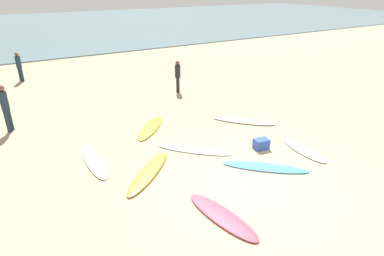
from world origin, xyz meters
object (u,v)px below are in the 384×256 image
Objects in this scene: surfboard_1 at (265,167)px; surfboard_5 at (149,172)px; beachgoer_near at (5,106)px; beach_cooler at (261,144)px; surfboard_0 at (244,121)px; beachgoer_mid at (19,66)px; surfboard_6 at (150,128)px; surfboard_7 at (194,150)px; surfboard_3 at (94,161)px; surfboard_4 at (222,216)px; surfboard_2 at (303,150)px; beachgoer_far at (178,75)px.

surfboard_1 is 1.00× the size of surfboard_5.
beach_cooler is (7.22, -5.99, -0.85)m from beachgoer_near.
beach_cooler is (-0.97, -2.12, 0.13)m from surfboard_0.
beach_cooler is at bearing -156.70° from surfboard_0.
surfboard_6 is at bearing 173.66° from beachgoer_mid.
beachgoer_near is at bearing 145.28° from beachgoer_mid.
surfboard_6 reaches higher than surfboard_7.
beachgoer_near is at bearing 112.65° from surfboard_0.
beach_cooler is at bearing -70.79° from surfboard_7.
beachgoer_near reaches higher than beach_cooler.
surfboard_1 is 5.36m from surfboard_3.
surfboard_4 is 0.89× the size of surfboard_7.
surfboard_3 is at bearing 158.76° from beachgoer_mid.
surfboard_2 is 0.77× the size of surfboard_7.
surfboard_2 is 0.75× the size of surfboard_5.
surfboard_2 is 5.26m from surfboard_5.
surfboard_5 reaches higher than surfboard_0.
surfboard_0 reaches higher than surfboard_1.
surfboard_1 is at bearing -126.17° from beach_cooler.
surfboard_0 is at bearing -81.57° from surfboard_2.
beach_cooler is at bearing 160.41° from surfboard_3.
beachgoer_mid is (-5.34, 14.33, 0.87)m from surfboard_1.
surfboard_3 is at bearing -82.33° from surfboard_1.
surfboard_7 is at bearing -25.43° from surfboard_2.
surfboard_6 is at bearing -3.89° from beachgoer_far.
beachgoer_near is (-2.06, 3.95, 0.99)m from surfboard_3.
surfboard_6 is at bearing -43.69° from surfboard_2.
surfboard_7 is (-1.29, 2.09, 0.00)m from surfboard_1.
surfboard_2 is 1.07× the size of beachgoer_near.
beachgoer_near is at bearing -94.73° from surfboard_1.
surfboard_3 is at bearing 70.86° from surfboard_6.
beachgoer_far reaches higher than surfboard_5.
surfboard_0 is 1.38× the size of beachgoer_near.
surfboard_5 reaches higher than surfboard_7.
surfboard_2 is 1.20× the size of beachgoer_far.
surfboard_1 is at bearing 17.15° from surfboard_4.
surfboard_1 is 4.84m from surfboard_6.
beachgoer_mid is at bearing 91.89° from surfboard_4.
surfboard_7 is (1.19, 3.29, -0.01)m from surfboard_4.
surfboard_6 is (-3.55, 1.32, 0.00)m from surfboard_0.
surfboard_4 is (-4.22, -4.36, -0.00)m from surfboard_0.
surfboard_6 is 5.39m from beachgoer_near.
surfboard_2 is (0.14, -2.99, -0.00)m from surfboard_0.
surfboard_3 is 0.99× the size of surfboard_7.
surfboard_0 is 2.34m from beach_cooler.
beachgoer_near is (-8.33, 6.86, 0.98)m from surfboard_2.
surfboard_0 is 1.11× the size of surfboard_4.
surfboard_0 reaches higher than surfboard_2.
beachgoer_near reaches higher than surfboard_1.
beachgoer_far is at bearing -80.42° from surfboard_2.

